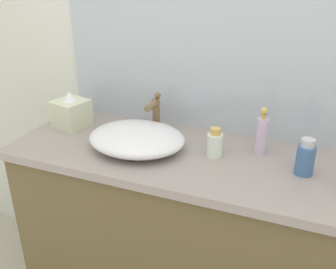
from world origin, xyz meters
name	(u,v)px	position (x,y,z in m)	size (l,w,h in m)	color
bathroom_wall_rear	(247,32)	(0.00, 0.73, 1.30)	(6.00, 0.06, 2.60)	silver
vanity_counter	(198,244)	(-0.08, 0.42, 0.43)	(1.56, 0.54, 0.87)	brown
sink_basin	(137,138)	(-0.34, 0.39, 0.91)	(0.40, 0.33, 0.09)	white
faucet	(155,111)	(-0.34, 0.58, 0.96)	(0.03, 0.13, 0.17)	brown
lotion_bottle	(215,144)	(-0.04, 0.45, 0.92)	(0.06, 0.06, 0.12)	white
perfume_bottle	(305,158)	(0.30, 0.43, 0.93)	(0.06, 0.06, 0.14)	#42699C
spray_can	(262,134)	(0.13, 0.53, 0.95)	(0.05, 0.05, 0.19)	silver
tissue_box	(71,112)	(-0.72, 0.48, 0.94)	(0.17, 0.17, 0.17)	beige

